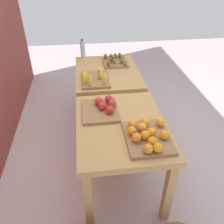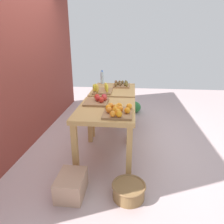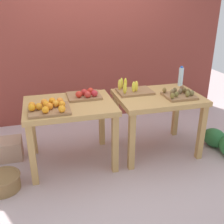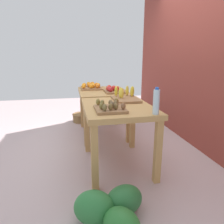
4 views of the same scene
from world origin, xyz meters
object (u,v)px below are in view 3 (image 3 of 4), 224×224
(display_table_left, at_px, (70,113))
(orange_bin, at_px, (49,107))
(apple_bin, at_px, (85,95))
(display_table_right, at_px, (158,104))
(banana_crate, at_px, (132,90))
(cardboard_produce_box, at_px, (6,149))
(wicker_basket, at_px, (3,182))
(kiwi_bin, at_px, (179,94))
(water_bottle, at_px, (181,77))

(display_table_left, xyz_separation_m, orange_bin, (-0.24, -0.17, 0.16))
(orange_bin, bearing_deg, apple_bin, 35.41)
(display_table_right, height_order, banana_crate, banana_crate)
(display_table_left, xyz_separation_m, cardboard_produce_box, (-0.81, 0.30, -0.54))
(display_table_left, xyz_separation_m, wicker_basket, (-0.80, -0.35, -0.58))
(apple_bin, relative_size, kiwi_bin, 1.08)
(kiwi_bin, xyz_separation_m, cardboard_produce_box, (-2.15, 0.43, -0.70))
(banana_crate, height_order, water_bottle, water_bottle)
(display_table_left, distance_m, orange_bin, 0.33)
(orange_bin, height_order, water_bottle, water_bottle)
(banana_crate, relative_size, wicker_basket, 1.15)
(cardboard_produce_box, bearing_deg, orange_bin, -39.36)
(display_table_left, xyz_separation_m, water_bottle, (1.58, 0.29, 0.25))
(display_table_left, relative_size, wicker_basket, 2.72)
(orange_bin, bearing_deg, cardboard_produce_box, 140.64)
(water_bottle, distance_m, wicker_basket, 2.59)
(display_table_left, height_order, display_table_right, same)
(display_table_right, relative_size, banana_crate, 2.36)
(water_bottle, bearing_deg, cardboard_produce_box, 179.77)
(display_table_right, relative_size, cardboard_produce_box, 2.60)
(kiwi_bin, distance_m, wicker_basket, 2.27)
(orange_bin, height_order, cardboard_produce_box, orange_bin)
(display_table_right, distance_m, apple_bin, 0.93)
(display_table_left, distance_m, apple_bin, 0.30)
(water_bottle, bearing_deg, display_table_right, -147.49)
(wicker_basket, bearing_deg, apple_bin, 26.19)
(apple_bin, height_order, wicker_basket, apple_bin)
(display_table_left, bearing_deg, cardboard_produce_box, 159.77)
(kiwi_bin, distance_m, cardboard_produce_box, 2.30)
(orange_bin, bearing_deg, wicker_basket, -162.51)
(orange_bin, relative_size, kiwi_bin, 1.22)
(display_table_left, height_order, orange_bin, orange_bin)
(orange_bin, xyz_separation_m, banana_crate, (1.07, 0.35, -0.00))
(display_table_left, height_order, kiwi_bin, kiwi_bin)
(orange_bin, bearing_deg, display_table_left, 36.28)
(cardboard_produce_box, bearing_deg, display_table_left, -20.23)
(display_table_right, xyz_separation_m, wicker_basket, (-1.92, -0.35, -0.58))
(kiwi_bin, bearing_deg, water_bottle, 60.60)
(wicker_basket, xyz_separation_m, cardboard_produce_box, (-0.02, 0.65, 0.03))
(apple_bin, distance_m, banana_crate, 0.62)
(banana_crate, distance_m, kiwi_bin, 0.59)
(orange_bin, relative_size, banana_crate, 1.02)
(display_table_left, distance_m, banana_crate, 0.87)
(display_table_right, xyz_separation_m, orange_bin, (-1.36, -0.17, 0.16))
(water_bottle, relative_size, cardboard_produce_box, 0.69)
(kiwi_bin, bearing_deg, display_table_right, 148.44)
(display_table_right, height_order, kiwi_bin, kiwi_bin)
(kiwi_bin, distance_m, water_bottle, 0.50)
(banana_crate, xyz_separation_m, cardboard_produce_box, (-1.65, 0.12, -0.70))
(apple_bin, relative_size, water_bottle, 1.46)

